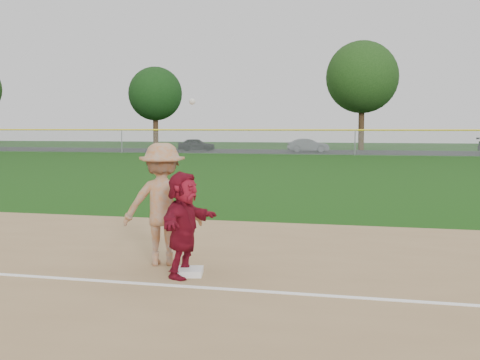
% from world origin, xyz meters
% --- Properties ---
extents(ground, '(160.00, 160.00, 0.00)m').
position_xyz_m(ground, '(0.00, 0.00, 0.00)').
color(ground, '#133E0B').
rests_on(ground, ground).
extents(foul_line, '(60.00, 0.10, 0.01)m').
position_xyz_m(foul_line, '(0.00, -0.80, 0.03)').
color(foul_line, white).
rests_on(foul_line, infield_dirt).
extents(parking_asphalt, '(120.00, 10.00, 0.01)m').
position_xyz_m(parking_asphalt, '(0.00, 46.00, 0.01)').
color(parking_asphalt, black).
rests_on(parking_asphalt, ground).
extents(first_base, '(0.51, 0.51, 0.10)m').
position_xyz_m(first_base, '(-0.39, -0.15, 0.07)').
color(first_base, white).
rests_on(first_base, infield_dirt).
extents(base_runner, '(0.67, 1.49, 1.55)m').
position_xyz_m(base_runner, '(-0.42, -0.24, 0.79)').
color(base_runner, maroon).
rests_on(base_runner, infield_dirt).
extents(car_left, '(3.70, 2.17, 1.18)m').
position_xyz_m(car_left, '(-14.91, 45.39, 0.60)').
color(car_left, black).
rests_on(car_left, parking_asphalt).
extents(car_mid, '(3.85, 2.21, 1.20)m').
position_xyz_m(car_mid, '(-4.38, 45.16, 0.61)').
color(car_mid, '#53545A').
rests_on(car_mid, parking_asphalt).
extents(first_base_play, '(1.39, 1.02, 2.62)m').
position_xyz_m(first_base_play, '(-1.00, 0.42, 0.99)').
color(first_base_play, gray).
rests_on(first_base_play, infield_dirt).
extents(outfield_fence, '(110.00, 0.12, 110.00)m').
position_xyz_m(outfield_fence, '(0.00, 40.00, 1.96)').
color(outfield_fence, '#999EA0').
rests_on(outfield_fence, ground).
extents(tree_1, '(5.80, 5.80, 8.75)m').
position_xyz_m(tree_1, '(-22.00, 53.00, 5.83)').
color(tree_1, '#392414').
rests_on(tree_1, ground).
extents(tree_2, '(7.00, 7.00, 10.58)m').
position_xyz_m(tree_2, '(0.00, 51.50, 7.06)').
color(tree_2, '#332212').
rests_on(tree_2, ground).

